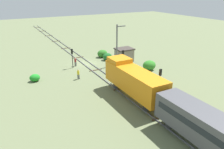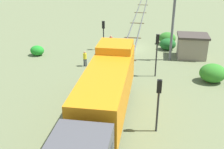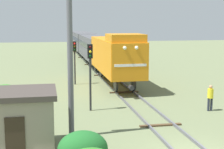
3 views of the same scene
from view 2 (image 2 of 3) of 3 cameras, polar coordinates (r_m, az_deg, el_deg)
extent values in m
plane|color=#66704C|center=(36.71, 3.61, 5.43)|extent=(163.31, 163.31, 0.00)
cube|color=#595960|center=(36.64, 4.74, 5.49)|extent=(0.10, 108.87, 0.16)
cube|color=#595960|center=(36.76, 2.49, 5.61)|extent=(0.10, 108.87, 0.16)
cube|color=#4C3823|center=(67.52, 6.28, 13.89)|extent=(2.40, 0.24, 0.09)
cube|color=#4C3823|center=(58.62, 5.80, 12.39)|extent=(2.40, 0.24, 0.09)
cube|color=#4C3823|center=(49.77, 5.14, 10.37)|extent=(2.40, 0.24, 0.09)
cube|color=#4C3823|center=(41.02, 4.22, 7.47)|extent=(2.40, 0.24, 0.09)
cube|color=#4C3823|center=(32.44, 2.83, 3.01)|extent=(2.40, 0.24, 0.09)
cube|color=#4C3823|center=(24.24, 0.50, -4.55)|extent=(2.40, 0.24, 0.09)
cube|color=orange|center=(19.92, -0.96, -2.57)|extent=(2.90, 11.00, 2.90)
cube|color=orange|center=(22.82, 0.67, 5.70)|extent=(2.75, 2.80, 0.60)
cube|color=orange|center=(24.95, 1.19, 3.04)|extent=(2.84, 0.10, 2.84)
cube|color=white|center=(25.06, 1.20, 2.65)|extent=(2.46, 0.06, 0.20)
sphere|color=white|center=(24.58, 2.28, 5.42)|extent=(0.28, 0.28, 0.28)
sphere|color=white|center=(24.69, 0.19, 5.53)|extent=(0.28, 0.28, 0.28)
cylinder|color=#262628|center=(25.94, 1.25, -0.55)|extent=(0.36, 0.50, 0.36)
cylinder|color=#262628|center=(24.00, 2.26, -3.08)|extent=(0.18, 1.10, 1.10)
cylinder|color=#262628|center=(24.18, -1.13, -2.84)|extent=(0.18, 1.10, 1.10)
cylinder|color=#262628|center=(17.77, -0.63, -13.82)|extent=(0.18, 1.10, 1.10)
cylinder|color=#262628|center=(18.02, -5.28, -13.33)|extent=(0.18, 1.10, 1.10)
cylinder|color=#262628|center=(35.37, -1.74, 7.88)|extent=(0.14, 0.14, 3.69)
cube|color=black|center=(35.01, -1.76, 10.07)|extent=(0.32, 0.24, 0.90)
sphere|color=red|center=(35.08, -1.73, 10.55)|extent=(0.16, 0.16, 0.16)
sphere|color=#3C3306|center=(35.14, -1.72, 10.11)|extent=(0.16, 0.16, 0.16)
sphere|color=black|center=(35.21, -1.72, 9.67)|extent=(0.16, 0.16, 0.16)
cylinder|color=#262628|center=(27.78, 9.01, 3.75)|extent=(0.14, 0.14, 4.32)
cube|color=black|center=(27.25, 9.24, 7.13)|extent=(0.32, 0.24, 0.90)
sphere|color=#390606|center=(27.31, 9.28, 7.76)|extent=(0.16, 0.16, 0.16)
sphere|color=yellow|center=(27.39, 9.24, 7.20)|extent=(0.16, 0.16, 0.16)
sphere|color=black|center=(27.47, 9.20, 6.64)|extent=(0.16, 0.16, 0.16)
cylinder|color=#262628|center=(19.23, 9.29, -6.45)|extent=(0.14, 0.14, 3.94)
cube|color=black|center=(18.52, 9.59, -2.39)|extent=(0.32, 0.24, 0.90)
sphere|color=red|center=(18.53, 9.65, -1.45)|extent=(0.16, 0.16, 0.16)
sphere|color=#3C3306|center=(18.65, 9.59, -2.23)|extent=(0.16, 0.16, 0.16)
sphere|color=black|center=(18.78, 9.53, -3.00)|extent=(0.16, 0.16, 0.16)
cylinder|color=#262B38|center=(36.34, -0.09, 5.99)|extent=(0.15, 0.15, 0.85)
cylinder|color=#262B38|center=(36.37, -0.40, 6.01)|extent=(0.15, 0.15, 0.85)
cylinder|color=maroon|center=(36.14, -0.25, 7.11)|extent=(0.38, 0.38, 0.62)
sphere|color=tan|center=(36.02, -0.25, 7.76)|extent=(0.23, 0.23, 0.23)
cylinder|color=#262B38|center=(30.68, -5.30, 2.45)|extent=(0.15, 0.15, 0.85)
cylinder|color=#262B38|center=(30.73, -5.66, 2.47)|extent=(0.15, 0.15, 0.85)
cylinder|color=yellow|center=(30.45, -5.54, 3.74)|extent=(0.38, 0.38, 0.62)
sphere|color=tan|center=(30.31, -5.57, 4.50)|extent=(0.23, 0.23, 0.23)
cylinder|color=#595960|center=(32.02, 12.20, 9.53)|extent=(0.28, 0.28, 7.88)
cube|color=gray|center=(34.23, 15.92, 5.37)|extent=(3.20, 2.60, 2.50)
cube|color=#3F3833|center=(33.84, 16.17, 7.57)|extent=(3.50, 2.90, 0.24)
cube|color=#2D2319|center=(35.57, 15.65, 5.58)|extent=(0.80, 0.06, 1.90)
ellipsoid|color=#1E5F26|center=(36.39, 11.25, 6.06)|extent=(2.02, 1.65, 1.47)
ellipsoid|color=#307D26|center=(28.33, 19.78, 0.26)|extent=(2.50, 2.04, 1.82)
ellipsoid|color=#307426|center=(38.64, 11.16, 7.24)|extent=(2.24, 1.84, 1.63)
ellipsoid|color=#208B26|center=(34.94, -14.96, 4.73)|extent=(1.66, 1.35, 1.20)
camera|label=1|loc=(19.00, -97.22, 4.71)|focal=35.00mm
camera|label=3|loc=(48.16, 12.98, 16.41)|focal=55.00mm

